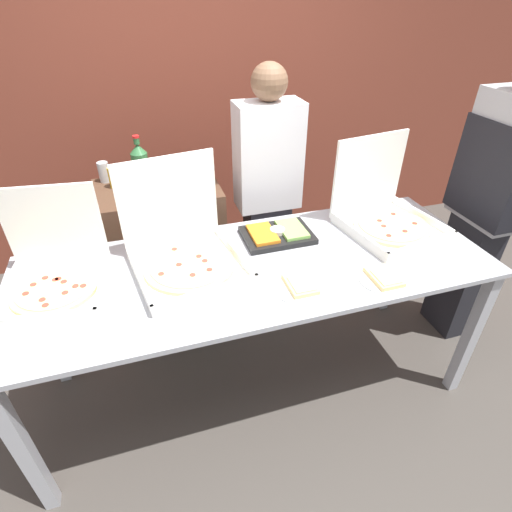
{
  "coord_description": "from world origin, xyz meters",
  "views": [
    {
      "loc": [
        -0.47,
        -1.51,
        2.0
      ],
      "look_at": [
        0.0,
        0.0,
        0.92
      ],
      "focal_mm": 28.0,
      "sensor_mm": 36.0,
      "label": 1
    }
  ],
  "objects_px": {
    "pizza_box_far_right": "(385,213)",
    "pizza_box_near_right": "(55,273)",
    "soda_bottle": "(141,165)",
    "soda_can_silver": "(104,172)",
    "person_server_vest": "(490,197)",
    "paper_plate_front_center": "(384,278)",
    "pizza_box_near_left": "(184,250)",
    "soda_can_colored": "(114,177)",
    "paper_plate_front_right": "(300,285)",
    "person_guest_cap": "(267,195)",
    "veggie_tray": "(277,234)"
  },
  "relations": [
    {
      "from": "pizza_box_far_right",
      "to": "veggie_tray",
      "type": "height_order",
      "value": "pizza_box_far_right"
    },
    {
      "from": "pizza_box_near_left",
      "to": "person_server_vest",
      "type": "height_order",
      "value": "person_server_vest"
    },
    {
      "from": "pizza_box_far_right",
      "to": "paper_plate_front_center",
      "type": "bearing_deg",
      "value": -130.57
    },
    {
      "from": "veggie_tray",
      "to": "person_server_vest",
      "type": "xyz_separation_m",
      "value": [
        1.25,
        -0.12,
        0.1
      ]
    },
    {
      "from": "soda_bottle",
      "to": "soda_can_silver",
      "type": "xyz_separation_m",
      "value": [
        -0.22,
        0.15,
        -0.07
      ]
    },
    {
      "from": "pizza_box_near_left",
      "to": "pizza_box_far_right",
      "type": "bearing_deg",
      "value": -7.17
    },
    {
      "from": "soda_can_colored",
      "to": "person_server_vest",
      "type": "distance_m",
      "value": 2.19
    },
    {
      "from": "paper_plate_front_center",
      "to": "person_server_vest",
      "type": "bearing_deg",
      "value": 22.6
    },
    {
      "from": "soda_bottle",
      "to": "soda_can_colored",
      "type": "relative_size",
      "value": 2.5
    },
    {
      "from": "paper_plate_front_center",
      "to": "person_server_vest",
      "type": "distance_m",
      "value": 0.99
    },
    {
      "from": "paper_plate_front_center",
      "to": "person_guest_cap",
      "type": "height_order",
      "value": "person_guest_cap"
    },
    {
      "from": "pizza_box_near_left",
      "to": "soda_can_colored",
      "type": "relative_size",
      "value": 4.62
    },
    {
      "from": "pizza_box_near_right",
      "to": "soda_can_colored",
      "type": "height_order",
      "value": "pizza_box_near_right"
    },
    {
      "from": "pizza_box_near_right",
      "to": "soda_can_silver",
      "type": "bearing_deg",
      "value": 82.3
    },
    {
      "from": "soda_can_silver",
      "to": "person_server_vest",
      "type": "distance_m",
      "value": 2.28
    },
    {
      "from": "soda_bottle",
      "to": "soda_can_silver",
      "type": "height_order",
      "value": "soda_bottle"
    },
    {
      "from": "pizza_box_near_right",
      "to": "veggie_tray",
      "type": "bearing_deg",
      "value": 12.33
    },
    {
      "from": "soda_bottle",
      "to": "veggie_tray",
      "type": "bearing_deg",
      "value": -43.65
    },
    {
      "from": "soda_can_silver",
      "to": "person_server_vest",
      "type": "xyz_separation_m",
      "value": [
        2.11,
        -0.88,
        -0.06
      ]
    },
    {
      "from": "soda_can_silver",
      "to": "pizza_box_near_right",
      "type": "bearing_deg",
      "value": -104.53
    },
    {
      "from": "pizza_box_near_right",
      "to": "veggie_tray",
      "type": "relative_size",
      "value": 1.32
    },
    {
      "from": "veggie_tray",
      "to": "pizza_box_near_left",
      "type": "bearing_deg",
      "value": -168.72
    },
    {
      "from": "veggie_tray",
      "to": "person_guest_cap",
      "type": "height_order",
      "value": "person_guest_cap"
    },
    {
      "from": "veggie_tray",
      "to": "soda_can_colored",
      "type": "height_order",
      "value": "soda_can_colored"
    },
    {
      "from": "paper_plate_front_center",
      "to": "pizza_box_near_right",
      "type": "bearing_deg",
      "value": 164.59
    },
    {
      "from": "person_guest_cap",
      "to": "paper_plate_front_center",
      "type": "bearing_deg",
      "value": 102.16
    },
    {
      "from": "paper_plate_front_right",
      "to": "soda_bottle",
      "type": "xyz_separation_m",
      "value": [
        -0.59,
        1.04,
        0.24
      ]
    },
    {
      "from": "pizza_box_far_right",
      "to": "person_guest_cap",
      "type": "xyz_separation_m",
      "value": [
        -0.49,
        0.59,
        -0.09
      ]
    },
    {
      "from": "person_server_vest",
      "to": "paper_plate_front_center",
      "type": "bearing_deg",
      "value": 112.6
    },
    {
      "from": "paper_plate_front_right",
      "to": "soda_can_silver",
      "type": "height_order",
      "value": "soda_can_silver"
    },
    {
      "from": "soda_can_silver",
      "to": "pizza_box_far_right",
      "type": "bearing_deg",
      "value": -29.2
    },
    {
      "from": "pizza_box_near_left",
      "to": "soda_bottle",
      "type": "relative_size",
      "value": 1.85
    },
    {
      "from": "pizza_box_near_right",
      "to": "paper_plate_front_right",
      "type": "relative_size",
      "value": 1.88
    },
    {
      "from": "paper_plate_front_center",
      "to": "soda_can_colored",
      "type": "relative_size",
      "value": 1.84
    },
    {
      "from": "pizza_box_far_right",
      "to": "soda_can_colored",
      "type": "xyz_separation_m",
      "value": [
        -1.41,
        0.71,
        0.1
      ]
    },
    {
      "from": "pizza_box_near_left",
      "to": "paper_plate_front_center",
      "type": "relative_size",
      "value": 2.51
    },
    {
      "from": "paper_plate_front_center",
      "to": "soda_can_colored",
      "type": "height_order",
      "value": "soda_can_colored"
    },
    {
      "from": "paper_plate_front_center",
      "to": "person_guest_cap",
      "type": "distance_m",
      "value": 1.05
    },
    {
      "from": "pizza_box_far_right",
      "to": "pizza_box_near_right",
      "type": "bearing_deg",
      "value": 172.43
    },
    {
      "from": "paper_plate_front_right",
      "to": "person_guest_cap",
      "type": "bearing_deg",
      "value": 80.19
    },
    {
      "from": "person_guest_cap",
      "to": "paper_plate_front_right",
      "type": "bearing_deg",
      "value": 80.19
    },
    {
      "from": "pizza_box_far_right",
      "to": "person_server_vest",
      "type": "relative_size",
      "value": 0.32
    },
    {
      "from": "pizza_box_far_right",
      "to": "person_server_vest",
      "type": "bearing_deg",
      "value": -14.03
    },
    {
      "from": "pizza_box_near_right",
      "to": "paper_plate_front_right",
      "type": "xyz_separation_m",
      "value": [
        1.04,
        -0.33,
        -0.06
      ]
    },
    {
      "from": "paper_plate_front_right",
      "to": "pizza_box_near_right",
      "type": "bearing_deg",
      "value": 162.5
    },
    {
      "from": "soda_bottle",
      "to": "paper_plate_front_right",
      "type": "bearing_deg",
      "value": -60.28
    },
    {
      "from": "person_guest_cap",
      "to": "person_server_vest",
      "type": "bearing_deg",
      "value": 150.24
    },
    {
      "from": "pizza_box_near_right",
      "to": "person_guest_cap",
      "type": "height_order",
      "value": "person_guest_cap"
    },
    {
      "from": "paper_plate_front_right",
      "to": "soda_can_silver",
      "type": "xyz_separation_m",
      "value": [
        -0.81,
        1.19,
        0.17
      ]
    },
    {
      "from": "pizza_box_far_right",
      "to": "pizza_box_near_right",
      "type": "relative_size",
      "value": 1.15
    }
  ]
}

